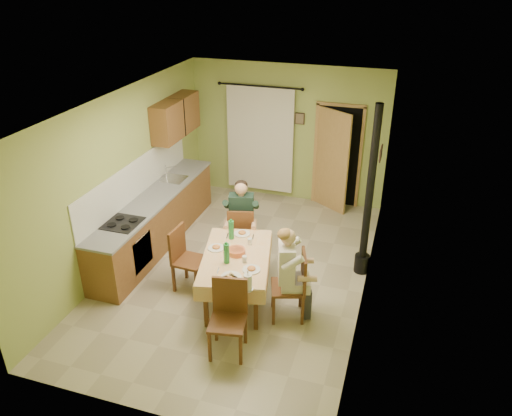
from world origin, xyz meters
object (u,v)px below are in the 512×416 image
(dining_table, at_px, (236,277))
(chair_left, at_px, (190,271))
(chair_right, at_px, (289,298))
(man_right, at_px, (289,264))
(chair_far, at_px, (242,244))
(stove_flue, at_px, (367,216))
(man_far, at_px, (241,212))
(chair_near, at_px, (228,333))

(dining_table, xyz_separation_m, chair_left, (-0.79, 0.06, -0.09))
(dining_table, bearing_deg, chair_left, 162.60)
(dining_table, xyz_separation_m, chair_right, (0.84, -0.14, -0.09))
(man_right, bearing_deg, chair_far, 24.88)
(chair_far, xyz_separation_m, man_right, (1.11, -1.23, 0.59))
(chair_right, xyz_separation_m, chair_left, (-1.62, 0.20, -0.00))
(chair_right, relative_size, man_right, 0.74)
(dining_table, relative_size, man_right, 1.27)
(chair_far, xyz_separation_m, stove_flue, (1.99, 0.23, 0.73))
(man_far, height_order, stove_flue, stove_flue)
(chair_left, height_order, stove_flue, stove_flue)
(chair_far, xyz_separation_m, chair_right, (1.13, -1.22, 0.00))
(man_far, relative_size, stove_flue, 0.50)
(chair_right, height_order, man_far, man_far)
(dining_table, xyz_separation_m, man_right, (0.82, -0.15, 0.50))
(chair_right, bearing_deg, stove_flue, -48.07)
(chair_near, bearing_deg, stove_flue, -130.64)
(chair_right, relative_size, stove_flue, 0.37)
(chair_far, relative_size, chair_left, 0.98)
(stove_flue, bearing_deg, chair_near, -120.76)
(dining_table, distance_m, man_right, 0.97)
(chair_left, distance_m, man_far, 1.28)
(dining_table, bearing_deg, man_right, -23.06)
(chair_far, relative_size, chair_near, 0.97)
(chair_right, bearing_deg, chair_near, 131.91)
(dining_table, xyz_separation_m, man_far, (-0.30, 1.09, 0.50))
(chair_near, height_order, man_right, man_right)
(chair_left, relative_size, man_right, 0.73)
(man_right, bearing_deg, chair_left, 65.28)
(man_far, bearing_deg, chair_right, -62.40)
(chair_left, bearing_deg, stove_flue, 120.43)
(chair_near, bearing_deg, man_far, -85.27)
(stove_flue, bearing_deg, man_far, -173.91)
(dining_table, bearing_deg, chair_near, -88.86)
(chair_right, bearing_deg, chair_left, 65.51)
(man_right, bearing_deg, stove_flue, -48.43)
(chair_near, relative_size, man_right, 0.73)
(chair_left, xyz_separation_m, stove_flue, (2.48, 1.25, 0.73))
(chair_left, height_order, man_far, man_far)
(dining_table, height_order, chair_far, chair_far)
(chair_far, height_order, chair_right, chair_right)
(chair_near, height_order, chair_right, chair_right)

